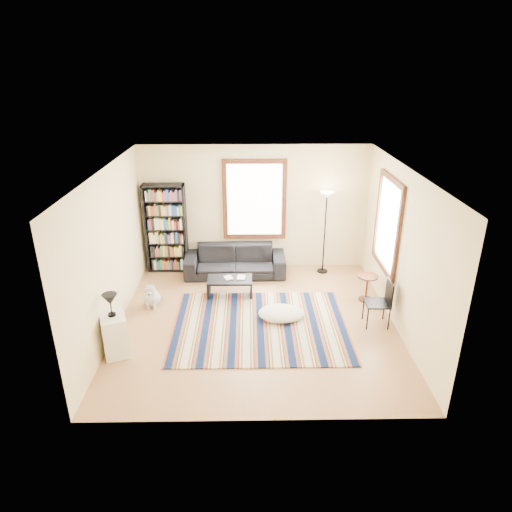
{
  "coord_description": "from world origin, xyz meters",
  "views": [
    {
      "loc": [
        -0.13,
        -7.22,
        4.4
      ],
      "look_at": [
        0.0,
        0.5,
        1.1
      ],
      "focal_mm": 32.0,
      "sensor_mm": 36.0,
      "label": 1
    }
  ],
  "objects_px": {
    "white_cabinet": "(115,334)",
    "dog": "(151,294)",
    "sofa": "(235,261)",
    "coffee_table": "(230,287)",
    "floor_cushion": "(281,313)",
    "folding_chair": "(377,303)",
    "bookshelf": "(166,228)",
    "side_table": "(367,288)",
    "floor_lamp": "(325,233)"
  },
  "relations": [
    {
      "from": "floor_lamp",
      "to": "coffee_table",
      "type": "bearing_deg",
      "value": -152.3
    },
    {
      "from": "folding_chair",
      "to": "bookshelf",
      "type": "bearing_deg",
      "value": 150.53
    },
    {
      "from": "folding_chair",
      "to": "sofa",
      "type": "bearing_deg",
      "value": 141.28
    },
    {
      "from": "bookshelf",
      "to": "white_cabinet",
      "type": "distance_m",
      "value": 3.33
    },
    {
      "from": "floor_cushion",
      "to": "white_cabinet",
      "type": "bearing_deg",
      "value": -159.24
    },
    {
      "from": "bookshelf",
      "to": "side_table",
      "type": "xyz_separation_m",
      "value": [
        4.16,
        -1.52,
        -0.73
      ]
    },
    {
      "from": "coffee_table",
      "to": "folding_chair",
      "type": "bearing_deg",
      "value": -24.01
    },
    {
      "from": "folding_chair",
      "to": "side_table",
      "type": "bearing_deg",
      "value": 88.12
    },
    {
      "from": "coffee_table",
      "to": "side_table",
      "type": "xyz_separation_m",
      "value": [
        2.72,
        -0.27,
        0.09
      ]
    },
    {
      "from": "folding_chair",
      "to": "dog",
      "type": "bearing_deg",
      "value": 170.97
    },
    {
      "from": "floor_cushion",
      "to": "sofa",
      "type": "bearing_deg",
      "value": 114.94
    },
    {
      "from": "coffee_table",
      "to": "floor_lamp",
      "type": "xyz_separation_m",
      "value": [
        2.06,
        1.08,
        0.75
      ]
    },
    {
      "from": "bookshelf",
      "to": "dog",
      "type": "distance_m",
      "value": 1.84
    },
    {
      "from": "sofa",
      "to": "floor_cushion",
      "type": "relative_size",
      "value": 2.61
    },
    {
      "from": "bookshelf",
      "to": "floor_lamp",
      "type": "distance_m",
      "value": 3.5
    },
    {
      "from": "sofa",
      "to": "coffee_table",
      "type": "height_order",
      "value": "sofa"
    },
    {
      "from": "white_cabinet",
      "to": "dog",
      "type": "xyz_separation_m",
      "value": [
        0.28,
        1.56,
        -0.09
      ]
    },
    {
      "from": "dog",
      "to": "bookshelf",
      "type": "bearing_deg",
      "value": 82.61
    },
    {
      "from": "bookshelf",
      "to": "floor_cushion",
      "type": "relative_size",
      "value": 2.36
    },
    {
      "from": "floor_lamp",
      "to": "dog",
      "type": "relative_size",
      "value": 3.55
    },
    {
      "from": "white_cabinet",
      "to": "floor_lamp",
      "type": "bearing_deg",
      "value": 18.25
    },
    {
      "from": "dog",
      "to": "floor_lamp",
      "type": "bearing_deg",
      "value": 17.91
    },
    {
      "from": "bookshelf",
      "to": "side_table",
      "type": "relative_size",
      "value": 3.7
    },
    {
      "from": "bookshelf",
      "to": "white_cabinet",
      "type": "relative_size",
      "value": 2.86
    },
    {
      "from": "floor_lamp",
      "to": "side_table",
      "type": "distance_m",
      "value": 1.65
    },
    {
      "from": "floor_cushion",
      "to": "folding_chair",
      "type": "relative_size",
      "value": 0.99
    },
    {
      "from": "floor_cushion",
      "to": "bookshelf",
      "type": "bearing_deg",
      "value": 137.64
    },
    {
      "from": "white_cabinet",
      "to": "sofa",
      "type": "bearing_deg",
      "value": 37.52
    },
    {
      "from": "sofa",
      "to": "dog",
      "type": "bearing_deg",
      "value": -139.05
    },
    {
      "from": "coffee_table",
      "to": "floor_cushion",
      "type": "height_order",
      "value": "coffee_table"
    },
    {
      "from": "sofa",
      "to": "floor_lamp",
      "type": "bearing_deg",
      "value": 2.1
    },
    {
      "from": "bookshelf",
      "to": "folding_chair",
      "type": "relative_size",
      "value": 2.33
    },
    {
      "from": "coffee_table",
      "to": "sofa",
      "type": "bearing_deg",
      "value": 85.28
    },
    {
      "from": "bookshelf",
      "to": "sofa",
      "type": "bearing_deg",
      "value": -10.09
    },
    {
      "from": "coffee_table",
      "to": "floor_lamp",
      "type": "relative_size",
      "value": 0.48
    },
    {
      "from": "sofa",
      "to": "dog",
      "type": "relative_size",
      "value": 4.22
    },
    {
      "from": "side_table",
      "to": "dog",
      "type": "bearing_deg",
      "value": -177.83
    },
    {
      "from": "bookshelf",
      "to": "side_table",
      "type": "distance_m",
      "value": 4.49
    },
    {
      "from": "coffee_table",
      "to": "floor_cushion",
      "type": "xyz_separation_m",
      "value": [
        0.98,
        -0.95,
        -0.07
      ]
    },
    {
      "from": "coffee_table",
      "to": "floor_lamp",
      "type": "distance_m",
      "value": 2.44
    },
    {
      "from": "bookshelf",
      "to": "folding_chair",
      "type": "height_order",
      "value": "bookshelf"
    },
    {
      "from": "coffee_table",
      "to": "white_cabinet",
      "type": "relative_size",
      "value": 1.29
    },
    {
      "from": "sofa",
      "to": "dog",
      "type": "distance_m",
      "value": 2.12
    },
    {
      "from": "floor_lamp",
      "to": "side_table",
      "type": "height_order",
      "value": "floor_lamp"
    },
    {
      "from": "coffee_table",
      "to": "side_table",
      "type": "height_order",
      "value": "side_table"
    },
    {
      "from": "coffee_table",
      "to": "folding_chair",
      "type": "distance_m",
      "value": 2.93
    },
    {
      "from": "side_table",
      "to": "white_cabinet",
      "type": "bearing_deg",
      "value": -159.04
    },
    {
      "from": "coffee_table",
      "to": "floor_lamp",
      "type": "bearing_deg",
      "value": 27.7
    },
    {
      "from": "floor_cushion",
      "to": "white_cabinet",
      "type": "xyz_separation_m",
      "value": [
        -2.76,
        -1.05,
        0.24
      ]
    },
    {
      "from": "white_cabinet",
      "to": "dog",
      "type": "bearing_deg",
      "value": 59.47
    }
  ]
}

